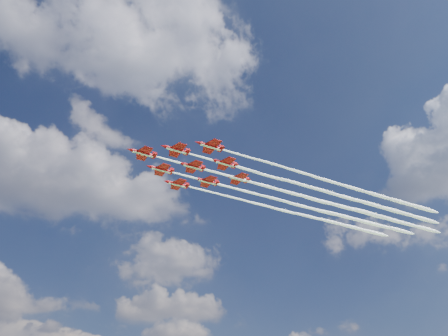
{
  "coord_description": "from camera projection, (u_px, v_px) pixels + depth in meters",
  "views": [
    {
      "loc": [
        -23.24,
        -136.52,
        4.0
      ],
      "look_at": [
        13.72,
        -2.22,
        89.61
      ],
      "focal_mm": 35.0,
      "sensor_mm": 36.0,
      "label": 1
    }
  ],
  "objects": [
    {
      "name": "jet_row3_centre",
      "position": [
        311.0,
        198.0,
        183.16
      ],
      "size": [
        113.45,
        29.01,
        2.72
      ],
      "rotation": [
        0.0,
        0.0,
        0.21
      ],
      "color": "#A9090E"
    },
    {
      "name": "jet_row3_starb",
      "position": [
        290.0,
        212.0,
        194.49
      ],
      "size": [
        113.45,
        29.01,
        2.72
      ],
      "rotation": [
        0.0,
        0.0,
        0.21
      ],
      "color": "#A9090E"
    },
    {
      "name": "jet_tail",
      "position": [
        346.0,
        207.0,
        190.77
      ],
      "size": [
        113.45,
        29.01,
        2.72
      ],
      "rotation": [
        0.0,
        0.0,
        0.21
      ],
      "color": "#A9090E"
    },
    {
      "name": "jet_row4_starb",
      "position": [
        318.0,
        210.0,
        192.63
      ],
      "size": [
        113.45,
        29.01,
        2.72
      ],
      "rotation": [
        0.0,
        0.0,
        0.21
      ],
      "color": "#A9090E"
    },
    {
      "name": "jet_row4_port",
      "position": [
        340.0,
        196.0,
        181.3
      ],
      "size": [
        113.45,
        29.01,
        2.72
      ],
      "rotation": [
        0.0,
        0.0,
        0.21
      ],
      "color": "#A9090E"
    },
    {
      "name": "jet_row3_port",
      "position": [
        334.0,
        182.0,
        171.82
      ],
      "size": [
        113.45,
        29.01,
        2.72
      ],
      "rotation": [
        0.0,
        0.0,
        0.21
      ],
      "color": "#A9090E"
    },
    {
      "name": "jet_row2_starb",
      "position": [
        282.0,
        200.0,
        185.02
      ],
      "size": [
        113.45,
        29.01,
        2.72
      ],
      "rotation": [
        0.0,
        0.0,
        0.21
      ],
      "color": "#A9090E"
    },
    {
      "name": "jet_row2_port",
      "position": [
        303.0,
        185.0,
        173.69
      ],
      "size": [
        113.45,
        29.01,
        2.72
      ],
      "rotation": [
        0.0,
        0.0,
        0.21
      ],
      "color": "#A9090E"
    },
    {
      "name": "jet_lead",
      "position": [
        272.0,
        188.0,
        175.55
      ],
      "size": [
        113.45,
        29.01,
        2.72
      ],
      "rotation": [
        0.0,
        0.0,
        0.21
      ],
      "color": "#A9090E"
    }
  ]
}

